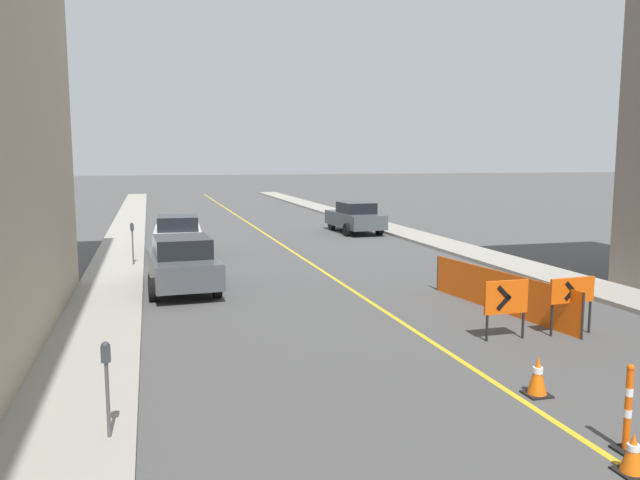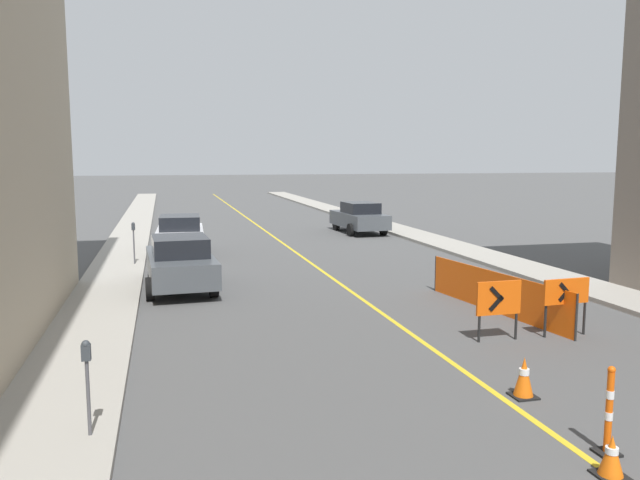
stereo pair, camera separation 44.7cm
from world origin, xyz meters
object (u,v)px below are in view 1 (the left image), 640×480
traffic_cone_fifth (538,376)px  arrow_barricade_secondary (572,293)px  parking_meter_far_curb (106,370)px  parked_car_curb_near (182,263)px  parked_car_curb_mid (178,235)px  traffic_cone_fourth (633,454)px  parking_meter_near_curb (132,235)px  parked_car_curb_far (355,217)px  delineator_post_rear (628,414)px  arrow_barricade_primary (506,299)px

traffic_cone_fifth → arrow_barricade_secondary: size_ratio=0.53×
arrow_barricade_secondary → parking_meter_far_curb: parking_meter_far_curb is taller
parked_car_curb_near → parked_car_curb_mid: 6.79m
traffic_cone_fourth → parked_car_curb_near: (-4.74, 12.42, 0.54)m
traffic_cone_fifth → parking_meter_far_curb: parking_meter_far_curb is taller
traffic_cone_fifth → arrow_barricade_secondary: (2.81, 2.90, 0.59)m
parking_meter_near_curb → parking_meter_far_curb: parking_meter_near_curb is taller
parking_meter_near_curb → parked_car_curb_far: bearing=35.8°
delineator_post_rear → parking_meter_near_curb: 17.45m
delineator_post_rear → parked_car_curb_near: parked_car_curb_near is taller
parking_meter_near_curb → parking_meter_far_curb: bearing=-90.0°
arrow_barricade_primary → parking_meter_far_curb: bearing=-160.0°
arrow_barricade_secondary → parked_car_curb_mid: (-7.77, 13.77, -0.12)m
arrow_barricade_primary → parking_meter_near_curb: (-7.83, 11.21, 0.28)m
parked_car_curb_far → traffic_cone_fourth: bearing=-104.0°
traffic_cone_fifth → parked_car_curb_far: parked_car_curb_far is taller
traffic_cone_fourth → parking_meter_far_curb: size_ratio=0.40×
parked_car_curb_far → arrow_barricade_secondary: bearing=-97.5°
traffic_cone_fourth → parked_car_curb_mid: (-4.56, 19.20, 0.54)m
parking_meter_far_curb → arrow_barricade_secondary: bearing=17.4°
traffic_cone_fifth → traffic_cone_fourth: bearing=-98.9°
traffic_cone_fifth → parked_car_curb_mid: 17.39m
traffic_cone_fourth → arrow_barricade_primary: (1.61, 5.46, 0.62)m
parked_car_curb_near → parking_meter_near_curb: size_ratio=2.97×
parked_car_curb_far → parking_meter_far_curb: bearing=-119.5°
traffic_cone_fifth → delineator_post_rear: 2.02m
parked_car_curb_near → parked_car_curb_far: same height
delineator_post_rear → parking_meter_far_curb: parking_meter_far_curb is taller
traffic_cone_fifth → parked_car_curb_mid: (-4.96, 16.67, 0.47)m
arrow_barricade_primary → parked_car_curb_far: size_ratio=0.29×
delineator_post_rear → arrow_barricade_secondary: (2.85, 4.91, 0.41)m
traffic_cone_fourth → parked_car_curb_far: 24.90m
traffic_cone_fifth → parking_meter_far_curb: bearing=-179.5°
arrow_barricade_primary → parked_car_curb_mid: 15.06m
parked_car_curb_mid → parking_meter_near_curb: 3.05m
parked_car_curb_near → parked_car_curb_mid: bearing=85.4°
parked_car_curb_near → parked_car_curb_mid: same height
parked_car_curb_near → parking_meter_near_curb: parking_meter_near_curb is taller
arrow_barricade_secondary → parked_car_curb_near: size_ratio=0.29×
parked_car_curb_near → parking_meter_far_curb: parked_car_curb_near is taller
arrow_barricade_primary → parked_car_curb_far: 19.25m
arrow_barricade_secondary → parked_car_curb_near: (-7.95, 6.99, -0.12)m
parked_car_curb_mid → traffic_cone_fourth: bearing=-74.2°
parked_car_curb_near → parked_car_curb_mid: (0.18, 6.78, 0.00)m
traffic_cone_fifth → parked_car_curb_mid: size_ratio=0.15×
traffic_cone_fourth → arrow_barricade_secondary: bearing=59.4°
traffic_cone_fifth → delineator_post_rear: bearing=-91.0°
parked_car_curb_near → parking_meter_near_curb: (-1.49, 4.25, 0.36)m
arrow_barricade_primary → parked_car_curb_mid: bearing=113.3°
delineator_post_rear → traffic_cone_fifth: bearing=89.0°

